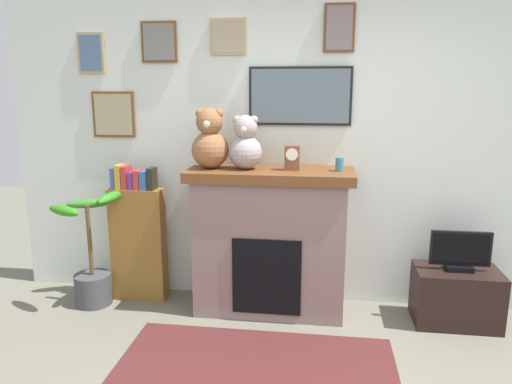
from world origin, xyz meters
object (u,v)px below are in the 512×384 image
potted_plant (92,267)px  teddy_bear_grey (245,145)px  mantel_clock (292,158)px  fireplace (270,240)px  tv_stand (456,296)px  bookshelf (138,238)px  television (460,253)px  candle_jar (339,164)px  teddy_bear_brown (210,141)px

potted_plant → teddy_bear_grey: teddy_bear_grey is taller
mantel_clock → teddy_bear_grey: size_ratio=0.46×
fireplace → tv_stand: bearing=-1.7°
bookshelf → television: (2.64, -0.10, 0.04)m
potted_plant → mantel_clock: 1.95m
potted_plant → tv_stand: (3.00, 0.07, -0.11)m
teddy_bear_grey → television: bearing=-0.9°
television → mantel_clock: 1.49m
candle_jar → teddy_bear_brown: bearing=-180.0°
fireplace → potted_plant: bearing=-175.5°
bookshelf → television: size_ratio=2.64×
potted_plant → television: 3.01m
fireplace → potted_plant: (-1.52, -0.12, -0.27)m
fireplace → television: 1.48m
bookshelf → candle_jar: 1.84m
candle_jar → teddy_bear_brown: 1.04m
tv_stand → mantel_clock: mantel_clock is taller
potted_plant → television: size_ratio=2.19×
potted_plant → teddy_bear_brown: size_ratio=2.08×
bookshelf → teddy_bear_grey: size_ratio=2.80×
candle_jar → teddy_bear_brown: size_ratio=0.22×
teddy_bear_grey → candle_jar: bearing=0.0°
mantel_clock → bookshelf: bearing=176.8°
bookshelf → potted_plant: size_ratio=1.20×
potted_plant → candle_jar: (2.05, 0.10, 0.92)m
bookshelf → candle_jar: bearing=-2.5°
bookshelf → teddy_bear_brown: (0.67, -0.07, 0.86)m
fireplace → teddy_bear_grey: teddy_bear_grey is taller
mantel_clock → candle_jar: bearing=0.2°
television → candle_jar: candle_jar is taller
potted_plant → candle_jar: 2.25m
potted_plant → candle_jar: bearing=2.8°
fireplace → candle_jar: candle_jar is taller
potted_plant → tv_stand: size_ratio=1.55×
fireplace → teddy_bear_brown: bearing=-177.8°
television → candle_jar: size_ratio=4.25×
teddy_bear_grey → mantel_clock: bearing=-0.1°
television → teddy_bear_grey: teddy_bear_grey is taller
fireplace → mantel_clock: (0.17, -0.02, 0.69)m
tv_stand → television: bearing=-90.0°
candle_jar → television: bearing=-1.7°
fireplace → candle_jar: bearing=-1.9°
potted_plant → teddy_bear_brown: (1.03, 0.10, 1.08)m
tv_stand → teddy_bear_grey: size_ratio=1.50×
candle_jar → teddy_bear_grey: 0.75m
television → candle_jar: 1.16m
television → teddy_bear_brown: 2.14m
potted_plant → candle_jar: size_ratio=9.32×
tv_stand → television: television is taller
teddy_bear_brown → television: bearing=-0.8°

